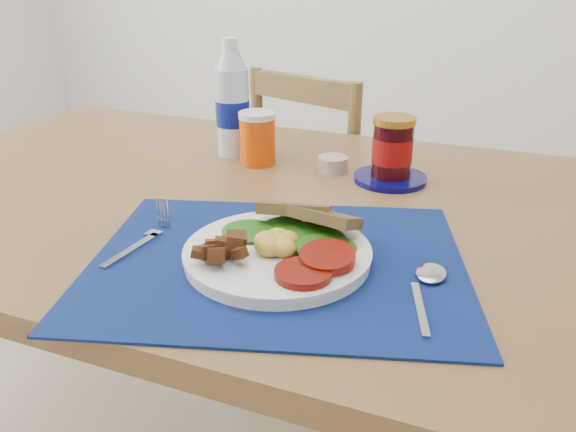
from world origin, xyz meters
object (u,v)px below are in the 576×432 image
object	(u,v)px
chair_far	(323,182)
breakfast_plate	(273,249)
water_bottle	(232,105)
jam_on_saucer	(392,153)
juice_glass	(258,140)

from	to	relation	value
chair_far	breakfast_plate	bearing A→B (deg)	122.06
chair_far	water_bottle	xyz separation A→B (m)	(-0.07, -0.43, 0.32)
breakfast_plate	jam_on_saucer	distance (m)	0.39
breakfast_plate	jam_on_saucer	bearing A→B (deg)	74.05
breakfast_plate	juice_glass	size ratio (longest dim) A/B	2.51
chair_far	breakfast_plate	size ratio (longest dim) A/B	4.12
juice_glass	breakfast_plate	bearing A→B (deg)	-62.94
chair_far	water_bottle	size ratio (longest dim) A/B	4.30
juice_glass	jam_on_saucer	bearing A→B (deg)	-0.51
chair_far	juice_glass	bearing A→B (deg)	109.51
chair_far	juice_glass	xyz separation A→B (m)	(0.01, -0.47, 0.26)
water_bottle	jam_on_saucer	world-z (taller)	water_bottle
chair_far	water_bottle	distance (m)	0.54
breakfast_plate	jam_on_saucer	size ratio (longest dim) A/B	1.85
juice_glass	jam_on_saucer	size ratio (longest dim) A/B	0.74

